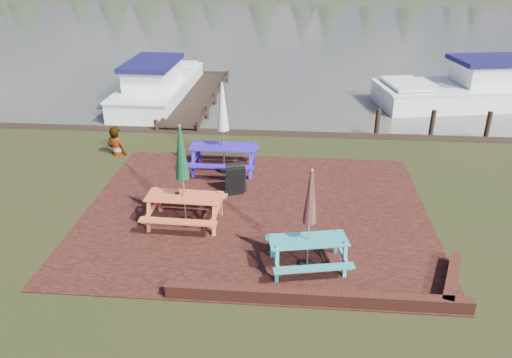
{
  "coord_description": "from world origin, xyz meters",
  "views": [
    {
      "loc": [
        0.98,
        -10.5,
        6.47
      ],
      "look_at": [
        0.01,
        0.93,
        1.0
      ],
      "focal_mm": 35.0,
      "sensor_mm": 36.0,
      "label": 1
    }
  ],
  "objects_px": {
    "picnic_table_blue": "(224,142)",
    "person": "(114,127)",
    "picnic_table_red": "(184,191)",
    "chalkboard": "(236,180)",
    "picnic_table_teal": "(309,235)",
    "jetty": "(198,96)",
    "boat_near": "(478,90)",
    "boat_jetty": "(159,87)"
  },
  "relations": [
    {
      "from": "jetty",
      "to": "person",
      "type": "distance_m",
      "value": 6.95
    },
    {
      "from": "chalkboard",
      "to": "jetty",
      "type": "height_order",
      "value": "chalkboard"
    },
    {
      "from": "person",
      "to": "boat_jetty",
      "type": "bearing_deg",
      "value": -73.0
    },
    {
      "from": "picnic_table_red",
      "to": "boat_near",
      "type": "xyz_separation_m",
      "value": [
        10.7,
        11.74,
        -0.43
      ]
    },
    {
      "from": "picnic_table_red",
      "to": "jetty",
      "type": "xyz_separation_m",
      "value": [
        -1.79,
        11.03,
        -0.8
      ]
    },
    {
      "from": "picnic_table_blue",
      "to": "person",
      "type": "xyz_separation_m",
      "value": [
        -3.78,
        1.05,
        -0.0
      ]
    },
    {
      "from": "jetty",
      "to": "picnic_table_blue",
      "type": "bearing_deg",
      "value": -73.51
    },
    {
      "from": "picnic_table_blue",
      "to": "boat_jetty",
      "type": "distance_m",
      "value": 9.0
    },
    {
      "from": "picnic_table_teal",
      "to": "picnic_table_red",
      "type": "bearing_deg",
      "value": 140.39
    },
    {
      "from": "picnic_table_red",
      "to": "person",
      "type": "distance_m",
      "value": 5.39
    },
    {
      "from": "picnic_table_blue",
      "to": "chalkboard",
      "type": "height_order",
      "value": "picnic_table_blue"
    },
    {
      "from": "picnic_table_red",
      "to": "person",
      "type": "xyz_separation_m",
      "value": [
        -3.26,
        4.29,
        0.06
      ]
    },
    {
      "from": "chalkboard",
      "to": "boat_near",
      "type": "distance_m",
      "value": 13.91
    },
    {
      "from": "picnic_table_red",
      "to": "picnic_table_blue",
      "type": "height_order",
      "value": "picnic_table_blue"
    },
    {
      "from": "picnic_table_teal",
      "to": "boat_near",
      "type": "bearing_deg",
      "value": 48.63
    },
    {
      "from": "boat_jetty",
      "to": "chalkboard",
      "type": "bearing_deg",
      "value": -62.86
    },
    {
      "from": "picnic_table_teal",
      "to": "jetty",
      "type": "bearing_deg",
      "value": 99.34
    },
    {
      "from": "boat_jetty",
      "to": "boat_near",
      "type": "distance_m",
      "value": 14.35
    },
    {
      "from": "picnic_table_teal",
      "to": "picnic_table_red",
      "type": "relative_size",
      "value": 0.9
    },
    {
      "from": "chalkboard",
      "to": "boat_near",
      "type": "bearing_deg",
      "value": 25.58
    },
    {
      "from": "chalkboard",
      "to": "picnic_table_red",
      "type": "bearing_deg",
      "value": -142.78
    },
    {
      "from": "picnic_table_red",
      "to": "person",
      "type": "bearing_deg",
      "value": 129.11
    },
    {
      "from": "picnic_table_red",
      "to": "chalkboard",
      "type": "bearing_deg",
      "value": 59.76
    },
    {
      "from": "chalkboard",
      "to": "person",
      "type": "bearing_deg",
      "value": 128.42
    },
    {
      "from": "jetty",
      "to": "picnic_table_teal",
      "type": "bearing_deg",
      "value": -69.09
    },
    {
      "from": "picnic_table_teal",
      "to": "picnic_table_blue",
      "type": "bearing_deg",
      "value": 105.9
    },
    {
      "from": "chalkboard",
      "to": "jetty",
      "type": "xyz_separation_m",
      "value": [
        -2.86,
        9.33,
        -0.35
      ]
    },
    {
      "from": "picnic_table_teal",
      "to": "picnic_table_blue",
      "type": "distance_m",
      "value": 5.48
    },
    {
      "from": "picnic_table_red",
      "to": "boat_near",
      "type": "height_order",
      "value": "picnic_table_red"
    },
    {
      "from": "picnic_table_red",
      "to": "boat_jetty",
      "type": "distance_m",
      "value": 11.79
    },
    {
      "from": "picnic_table_red",
      "to": "chalkboard",
      "type": "xyz_separation_m",
      "value": [
        1.07,
        1.7,
        -0.45
      ]
    },
    {
      "from": "boat_near",
      "to": "person",
      "type": "bearing_deg",
      "value": 107.08
    },
    {
      "from": "chalkboard",
      "to": "boat_jetty",
      "type": "xyz_separation_m",
      "value": [
        -4.71,
        9.5,
        -0.0
      ]
    },
    {
      "from": "picnic_table_red",
      "to": "chalkboard",
      "type": "distance_m",
      "value": 2.06
    },
    {
      "from": "picnic_table_blue",
      "to": "chalkboard",
      "type": "bearing_deg",
      "value": -69.47
    },
    {
      "from": "picnic_table_teal",
      "to": "person",
      "type": "relative_size",
      "value": 1.2
    },
    {
      "from": "jetty",
      "to": "picnic_table_red",
      "type": "bearing_deg",
      "value": -80.79
    },
    {
      "from": "chalkboard",
      "to": "person",
      "type": "height_order",
      "value": "person"
    },
    {
      "from": "picnic_table_teal",
      "to": "boat_near",
      "type": "relative_size",
      "value": 0.26
    },
    {
      "from": "picnic_table_teal",
      "to": "picnic_table_red",
      "type": "height_order",
      "value": "picnic_table_red"
    },
    {
      "from": "picnic_table_teal",
      "to": "boat_jetty",
      "type": "distance_m",
      "value": 14.47
    },
    {
      "from": "chalkboard",
      "to": "jetty",
      "type": "distance_m",
      "value": 9.76
    }
  ]
}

